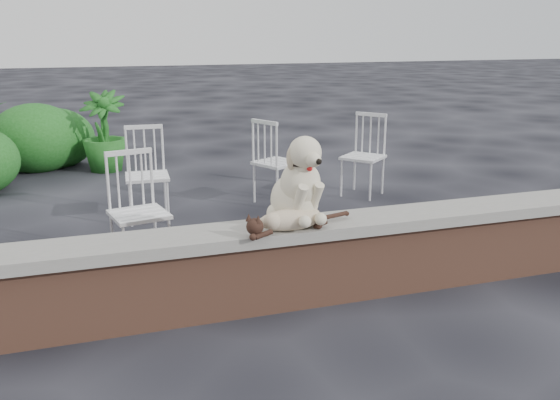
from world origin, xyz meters
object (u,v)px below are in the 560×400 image
object	(u,v)px
dog	(295,178)
chair_b	(147,175)
cat	(291,218)
chair_d	(363,156)
chair_e	(277,161)
chair_a	(139,212)
potted_plant_b	(104,131)

from	to	relation	value
dog	chair_b	bearing A→B (deg)	98.56
cat	chair_d	size ratio (longest dim) A/B	1.04
dog	cat	bearing A→B (deg)	-128.45
dog	chair_e	xyz separation A→B (m)	(0.66, 2.45, -0.43)
chair_e	chair_d	bearing A→B (deg)	-118.35
chair_b	chair_a	size ratio (longest dim) A/B	1.00
chair_d	potted_plant_b	world-z (taller)	potted_plant_b
chair_e	chair_a	xyz separation A→B (m)	(-1.63, -1.49, 0.00)
cat	dog	bearing A→B (deg)	51.55
cat	chair_b	size ratio (longest dim) A/B	1.04
cat	potted_plant_b	bearing A→B (deg)	91.24
dog	chair_d	world-z (taller)	dog
dog	chair_e	size ratio (longest dim) A/B	0.67
chair_e	potted_plant_b	world-z (taller)	potted_plant_b
chair_a	chair_d	size ratio (longest dim) A/B	1.00
chair_b	potted_plant_b	world-z (taller)	potted_plant_b
chair_a	dog	bearing A→B (deg)	-55.99
chair_e	chair_b	distance (m)	1.45
chair_e	chair_d	distance (m)	1.03
chair_d	chair_a	bearing A→B (deg)	-101.44
cat	chair_a	size ratio (longest dim) A/B	1.04
dog	cat	size ratio (longest dim) A/B	0.65
chair_a	potted_plant_b	size ratio (longest dim) A/B	0.87
chair_b	dog	bearing A→B (deg)	-67.55
dog	chair_d	distance (m)	3.00
cat	chair_a	bearing A→B (deg)	118.45
dog	chair_b	world-z (taller)	dog
dog	chair_b	size ratio (longest dim) A/B	0.67
cat	chair_a	world-z (taller)	chair_a
chair_e	cat	bearing A→B (deg)	136.50
dog	chair_b	distance (m)	2.41
chair_a	potted_plant_b	distance (m)	3.74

